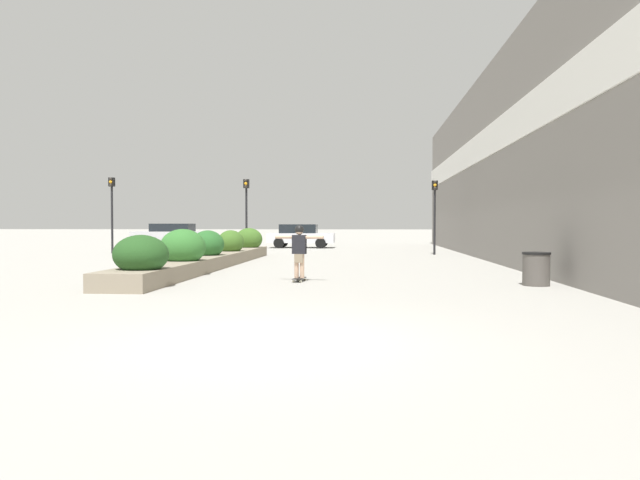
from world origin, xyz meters
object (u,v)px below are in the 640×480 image
(skateboard, at_px, (299,279))
(car_leftmost, at_px, (532,235))
(car_center_right, at_px, (301,235))
(skateboarder, at_px, (299,246))
(car_center_left, at_px, (171,235))
(traffic_light_right, at_px, (435,204))
(traffic_light_far_left, at_px, (112,202))
(traffic_light_left, at_px, (246,203))
(trash_bin, at_px, (536,269))

(skateboard, bearing_deg, car_leftmost, 67.34)
(car_leftmost, relative_size, car_center_right, 0.96)
(skateboarder, relative_size, car_leftmost, 0.34)
(car_center_left, relative_size, traffic_light_right, 1.26)
(car_leftmost, distance_m, car_center_right, 13.79)
(traffic_light_far_left, bearing_deg, skateboard, -50.01)
(skateboard, relative_size, traffic_light_left, 0.19)
(trash_bin, bearing_deg, traffic_light_left, 125.02)
(car_leftmost, distance_m, traffic_light_right, 8.75)
(skateboard, bearing_deg, car_center_left, 125.19)
(car_center_right, relative_size, traffic_light_left, 1.10)
(car_center_left, relative_size, traffic_light_far_left, 1.18)
(traffic_light_right, xyz_separation_m, traffic_light_far_left, (-16.17, -0.09, 0.15))
(skateboarder, relative_size, car_center_left, 0.30)
(trash_bin, xyz_separation_m, traffic_light_right, (-0.80, 13.87, 2.03))
(trash_bin, bearing_deg, car_center_left, 128.02)
(car_center_left, distance_m, car_center_right, 8.28)
(car_center_right, xyz_separation_m, traffic_light_far_left, (-8.75, -7.55, 1.82))
(car_center_left, xyz_separation_m, traffic_light_left, (6.27, -6.51, 1.75))
(car_center_left, relative_size, traffic_light_left, 1.20)
(car_center_right, bearing_deg, skateboarder, 6.53)
(trash_bin, height_order, traffic_light_far_left, traffic_light_far_left)
(car_center_left, height_order, traffic_light_left, traffic_light_left)
(skateboard, xyz_separation_m, car_center_right, (-2.38, 20.82, 0.70))
(skateboard, height_order, traffic_light_right, traffic_light_right)
(skateboard, distance_m, skateboarder, 0.85)
(traffic_light_left, height_order, traffic_light_right, traffic_light_left)
(skateboard, height_order, car_leftmost, car_leftmost)
(trash_bin, bearing_deg, car_leftmost, 74.50)
(skateboard, xyz_separation_m, skateboarder, (-0.00, -0.00, 0.85))
(traffic_light_right, bearing_deg, car_leftmost, 43.14)
(car_center_right, relative_size, traffic_light_right, 1.15)
(car_leftmost, bearing_deg, car_center_right, 83.40)
(trash_bin, distance_m, traffic_light_far_left, 21.97)
(car_center_right, bearing_deg, trash_bin, 21.06)
(trash_bin, distance_m, traffic_light_left, 17.94)
(car_leftmost, height_order, traffic_light_left, traffic_light_left)
(skateboarder, distance_m, car_center_left, 23.18)
(traffic_light_left, distance_m, traffic_light_right, 9.45)
(car_leftmost, relative_size, traffic_light_right, 1.11)
(trash_bin, distance_m, car_leftmost, 20.51)
(car_leftmost, height_order, traffic_light_far_left, traffic_light_far_left)
(car_leftmost, bearing_deg, skateboard, 149.54)
(traffic_light_left, bearing_deg, traffic_light_right, -4.33)
(skateboarder, xyz_separation_m, trash_bin, (5.84, -0.52, -0.52))
(skateboarder, xyz_separation_m, traffic_light_right, (5.04, 13.35, 1.52))
(skateboarder, bearing_deg, traffic_light_right, 77.14)
(car_leftmost, distance_m, car_center_left, 22.02)
(traffic_light_left, xyz_separation_m, traffic_light_far_left, (-6.74, -0.80, 0.04))
(car_leftmost, relative_size, car_center_left, 0.88)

